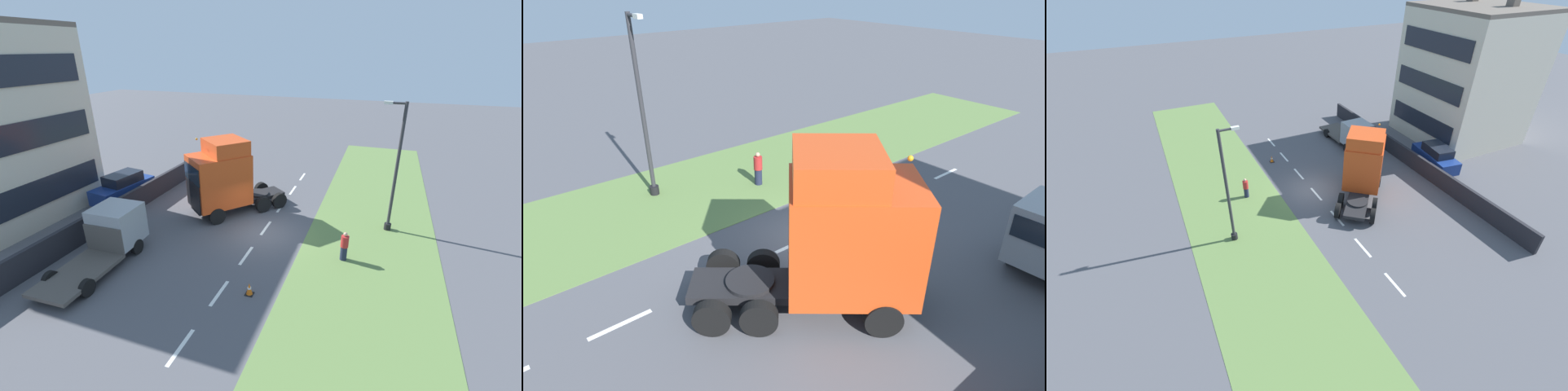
{
  "view_description": "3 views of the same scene",
  "coord_description": "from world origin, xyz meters",
  "views": [
    {
      "loc": [
        -5.88,
        16.83,
        9.98
      ],
      "look_at": [
        0.68,
        -1.71,
        1.63
      ],
      "focal_mm": 24.0,
      "sensor_mm": 36.0,
      "label": 1
    },
    {
      "loc": [
        9.92,
        -9.33,
        8.76
      ],
      "look_at": [
        -1.16,
        -0.28,
        1.35
      ],
      "focal_mm": 30.0,
      "sensor_mm": 36.0,
      "label": 2
    },
    {
      "loc": [
        -9.77,
        -19.81,
        14.81
      ],
      "look_at": [
        -1.37,
        -2.02,
        1.1
      ],
      "focal_mm": 24.0,
      "sensor_mm": 36.0,
      "label": 3
    }
  ],
  "objects": [
    {
      "name": "traffic_cone_lead",
      "position": [
        -1.28,
        5.32,
        0.28
      ],
      "size": [
        0.36,
        0.36,
        0.58
      ],
      "color": "black",
      "rests_on": "ground"
    },
    {
      "name": "lorry_cab",
      "position": [
        3.25,
        -1.79,
        2.43
      ],
      "size": [
        5.86,
        6.31,
        5.01
      ],
      "rotation": [
        0.0,
        0.0,
        -0.69
      ],
      "color": "black",
      "rests_on": "ground"
    },
    {
      "name": "grass_verge",
      "position": [
        -6.0,
        0.0,
        0.01
      ],
      "size": [
        7.0,
        44.0,
        0.01
      ],
      "color": "#607F42",
      "rests_on": "ground"
    },
    {
      "name": "building_block",
      "position": [
        16.92,
        2.92,
        5.72
      ],
      "size": [
        8.97,
        8.93,
        12.52
      ],
      "color": "beige",
      "rests_on": "ground"
    },
    {
      "name": "ground_plane",
      "position": [
        0.0,
        0.0,
        0.0
      ],
      "size": [
        120.0,
        120.0,
        0.0
      ],
      "primitive_type": "plane",
      "color": "#515156",
      "rests_on": "ground"
    },
    {
      "name": "lamp_post",
      "position": [
        -6.81,
        -2.95,
        3.37
      ],
      "size": [
        1.32,
        0.39,
        7.44
      ],
      "color": "black",
      "rests_on": "ground"
    },
    {
      "name": "parked_car",
      "position": [
        10.73,
        -1.29,
        0.97
      ],
      "size": [
        2.35,
        4.6,
        1.99
      ],
      "rotation": [
        0.0,
        0.0,
        -0.13
      ],
      "color": "navy",
      "rests_on": "ground"
    },
    {
      "name": "pedestrian",
      "position": [
        -4.8,
        1.18,
        0.76
      ],
      "size": [
        0.39,
        0.39,
        1.57
      ],
      "color": "#1E233D",
      "rests_on": "ground"
    },
    {
      "name": "boundary_wall",
      "position": [
        9.0,
        0.0,
        0.7
      ],
      "size": [
        0.25,
        24.0,
        1.41
      ],
      "color": "#232328",
      "rests_on": "ground"
    },
    {
      "name": "lane_markings",
      "position": [
        0.0,
        -0.7,
        0.0
      ],
      "size": [
        0.16,
        21.0,
        0.0
      ],
      "color": "white",
      "rests_on": "ground"
    },
    {
      "name": "flatbed_truck",
      "position": [
        6.45,
        4.73,
        1.35
      ],
      "size": [
        2.41,
        6.06,
        2.54
      ],
      "rotation": [
        0.0,
        0.0,
        3.18
      ],
      "color": "#999EA3",
      "rests_on": "ground"
    }
  ]
}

